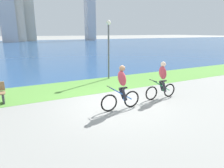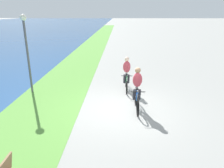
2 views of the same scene
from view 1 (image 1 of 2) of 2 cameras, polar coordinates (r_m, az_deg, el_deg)
ground_plane at (r=8.11m, az=0.97°, el=-6.07°), size 300.00×300.00×0.00m
grass_strip_bayside at (r=10.93m, az=-6.87°, el=-0.57°), size 120.00×3.03×0.01m
bay_water_surface at (r=44.67m, az=-22.35°, el=10.12°), size 300.00×65.98×0.00m
cyclist_lead at (r=7.41m, az=2.80°, el=-1.24°), size 1.66×0.52×1.72m
cyclist_trailing at (r=8.93m, az=14.35°, el=1.04°), size 1.64×0.52×1.66m
lamppost_tall at (r=12.31m, az=-1.00°, el=12.50°), size 0.28×0.28×3.60m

